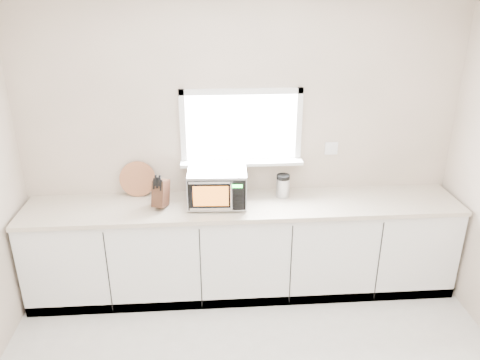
{
  "coord_description": "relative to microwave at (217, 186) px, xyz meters",
  "views": [
    {
      "loc": [
        -0.31,
        -2.09,
        2.75
      ],
      "look_at": [
        -0.04,
        1.55,
        1.21
      ],
      "focal_mm": 35.0,
      "sensor_mm": 36.0,
      "label": 1
    }
  ],
  "objects": [
    {
      "name": "back_wall",
      "position": [
        0.23,
        0.3,
        0.27
      ],
      "size": [
        4.0,
        0.17,
        2.7
      ],
      "color": "beige",
      "rests_on": "ground"
    },
    {
      "name": "cabinets",
      "position": [
        0.23,
        -0.0,
        -0.65
      ],
      "size": [
        3.92,
        0.6,
        0.88
      ],
      "primitive_type": "cube",
      "color": "silver",
      "rests_on": "ground"
    },
    {
      "name": "countertop",
      "position": [
        0.23,
        -0.01,
        -0.19
      ],
      "size": [
        3.92,
        0.64,
        0.04
      ],
      "primitive_type": "cube",
      "color": "#BFB69D",
      "rests_on": "cabinets"
    },
    {
      "name": "microwave",
      "position": [
        0.0,
        0.0,
        0.0
      ],
      "size": [
        0.53,
        0.45,
        0.33
      ],
      "rotation": [
        0.0,
        0.0,
        -0.05
      ],
      "color": "black",
      "rests_on": "countertop"
    },
    {
      "name": "knife_block",
      "position": [
        -0.5,
        -0.02,
        -0.03
      ],
      "size": [
        0.17,
        0.24,
        0.32
      ],
      "rotation": [
        0.0,
        0.0,
        -0.3
      ],
      "color": "#49271A",
      "rests_on": "countertop"
    },
    {
      "name": "cutting_board",
      "position": [
        -0.73,
        0.24,
        -0.01
      ],
      "size": [
        0.33,
        0.08,
        0.33
      ],
      "primitive_type": "cylinder",
      "rotation": [
        1.4,
        0.0,
        0.0
      ],
      "color": "#AF6943",
      "rests_on": "countertop"
    },
    {
      "name": "coffee_grinder",
      "position": [
        0.61,
        0.12,
        -0.06
      ],
      "size": [
        0.14,
        0.14,
        0.22
      ],
      "rotation": [
        0.0,
        0.0,
        -0.1
      ],
      "color": "silver",
      "rests_on": "countertop"
    }
  ]
}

